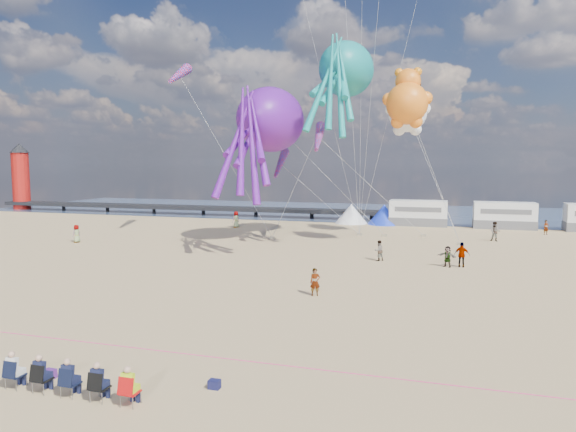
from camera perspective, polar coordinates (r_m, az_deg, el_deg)
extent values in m
plane|color=tan|center=(25.19, -4.00, -11.36)|extent=(120.00, 120.00, 0.00)
plane|color=#384B6B|center=(78.31, 10.31, 0.42)|extent=(120.00, 120.00, 0.00)
cube|color=black|center=(76.13, -12.10, 0.96)|extent=(60.00, 3.00, 0.50)
cylinder|color=#A5140F|center=(92.69, -27.55, 3.46)|extent=(2.60, 2.60, 9.00)
cube|color=silver|center=(62.82, 14.26, 0.33)|extent=(6.60, 2.50, 3.00)
cube|color=silver|center=(63.16, 22.90, 0.07)|extent=(6.60, 2.50, 3.00)
cone|color=white|center=(63.67, 7.04, 0.27)|extent=(4.00, 4.00, 2.40)
cone|color=#1933CC|center=(63.14, 10.62, 0.16)|extent=(4.00, 4.00, 2.40)
cube|color=#511F76|center=(20.46, -24.94, -15.63)|extent=(0.40, 0.30, 0.32)
cube|color=#141640|center=(18.12, -8.18, -18.02)|extent=(0.38, 0.28, 0.30)
cylinder|color=#F2338C|center=(20.84, -9.02, -15.14)|extent=(34.00, 0.03, 0.03)
imported|color=tan|center=(29.16, 3.03, -7.34)|extent=(0.68, 0.57, 1.57)
imported|color=#7F6659|center=(52.02, -22.43, -1.83)|extent=(0.55, 0.69, 1.67)
imported|color=#7F6659|center=(52.65, 22.02, -1.62)|extent=(1.04, 0.82, 1.86)
imported|color=#7F6659|center=(38.86, 18.76, -4.10)|extent=(1.23, 0.79, 1.82)
imported|color=#7F6659|center=(38.70, 17.29, -4.32)|extent=(0.96, 0.71, 1.51)
imported|color=#7F6659|center=(59.54, 26.75, -1.14)|extent=(1.48, 1.04, 1.54)
imported|color=#7F6659|center=(59.46, -5.78, -0.38)|extent=(0.74, 0.81, 1.86)
imported|color=#7F6659|center=(39.86, 10.06, -3.80)|extent=(0.91, 0.88, 1.57)
cube|color=gray|center=(50.32, -1.76, -2.46)|extent=(0.50, 0.35, 0.22)
cube|color=gray|center=(52.89, 10.68, -2.15)|extent=(0.50, 0.35, 0.22)
cube|color=gray|center=(49.41, 18.56, -2.93)|extent=(0.50, 0.35, 0.22)
cube|color=gray|center=(53.71, 14.81, -2.12)|extent=(0.50, 0.35, 0.22)
cube|color=gray|center=(53.32, 7.94, -2.03)|extent=(0.50, 0.35, 0.22)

